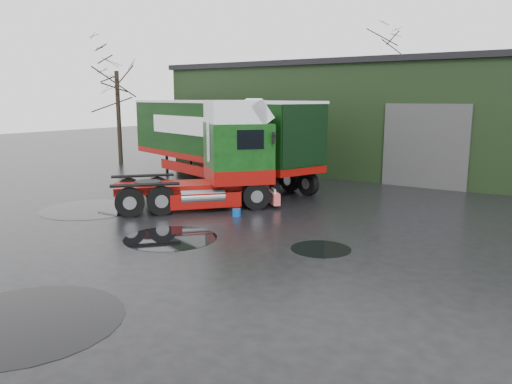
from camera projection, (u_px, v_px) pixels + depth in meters
ground at (209, 255)px, 13.73m from camera, size 100.00×100.00×0.00m
warehouse at (455, 118)px, 28.46m from camera, size 32.40×12.40×6.30m
hero_tractor at (190, 154)px, 19.46m from camera, size 6.71×7.00×4.23m
trailer_left at (216, 141)px, 25.60m from camera, size 13.62×6.95×4.18m
wash_bucket at (236, 213)px, 18.21m from camera, size 0.38×0.38×0.29m
tree_left at (118, 98)px, 31.98m from camera, size 4.40×4.40×8.50m
tree_back_a at (381, 92)px, 40.69m from camera, size 4.40×4.40×9.50m
puddle_0 at (26, 321)px, 9.67m from camera, size 3.77×3.77×0.01m
puddle_1 at (321, 249)px, 14.32m from camera, size 1.74×1.74×0.01m
puddle_2 at (90, 209)px, 19.42m from camera, size 3.75×3.75×0.01m
puddle_4 at (171, 238)px, 15.43m from camera, size 2.89×2.89×0.01m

